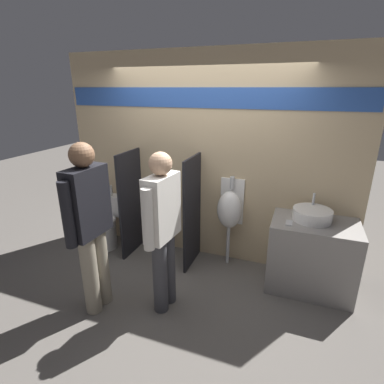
% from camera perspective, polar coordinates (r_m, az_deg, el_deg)
% --- Properties ---
extents(ground_plane, '(16.00, 16.00, 0.00)m').
position_cam_1_polar(ground_plane, '(3.97, -0.89, -15.26)').
color(ground_plane, '#5B5651').
extents(display_wall, '(3.91, 0.07, 2.70)m').
position_cam_1_polar(display_wall, '(3.93, 2.21, 6.26)').
color(display_wall, tan).
rests_on(display_wall, ground_plane).
extents(sink_counter, '(0.94, 0.62, 0.84)m').
position_cam_1_polar(sink_counter, '(3.78, 21.77, -11.21)').
color(sink_counter, gray).
rests_on(sink_counter, ground_plane).
extents(sink_basin, '(0.43, 0.43, 0.27)m').
position_cam_1_polar(sink_basin, '(3.63, 21.92, -4.01)').
color(sink_basin, white).
rests_on(sink_basin, sink_counter).
extents(cell_phone, '(0.07, 0.14, 0.01)m').
position_cam_1_polar(cell_phone, '(3.47, 18.01, -5.62)').
color(cell_phone, '#B7B7BC').
rests_on(cell_phone, sink_counter).
extents(divider_near_counter, '(0.03, 0.58, 1.46)m').
position_cam_1_polar(divider_near_counter, '(4.24, -11.54, -2.14)').
color(divider_near_counter, black).
rests_on(divider_near_counter, ground_plane).
extents(divider_mid, '(0.03, 0.58, 1.46)m').
position_cam_1_polar(divider_mid, '(3.86, 0.03, -3.91)').
color(divider_mid, black).
rests_on(divider_mid, ground_plane).
extents(urinal_near_counter, '(0.32, 0.27, 1.19)m').
position_cam_1_polar(urinal_near_counter, '(4.14, -5.06, -1.65)').
color(urinal_near_counter, silver).
rests_on(urinal_near_counter, ground_plane).
extents(urinal_far, '(0.32, 0.27, 1.19)m').
position_cam_1_polar(urinal_far, '(3.86, 7.19, -3.33)').
color(urinal_far, silver).
rests_on(urinal_far, ground_plane).
extents(toilet, '(0.38, 0.54, 0.88)m').
position_cam_1_polar(toilet, '(4.63, -16.08, -6.28)').
color(toilet, white).
rests_on(toilet, ground_plane).
extents(person_in_vest, '(0.23, 0.62, 1.79)m').
position_cam_1_polar(person_in_vest, '(3.13, -18.86, -5.61)').
color(person_in_vest, gray).
rests_on(person_in_vest, ground_plane).
extents(person_with_lanyard, '(0.23, 0.59, 1.69)m').
position_cam_1_polar(person_with_lanyard, '(3.01, -5.61, -6.66)').
color(person_with_lanyard, '#3D3D42').
rests_on(person_with_lanyard, ground_plane).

